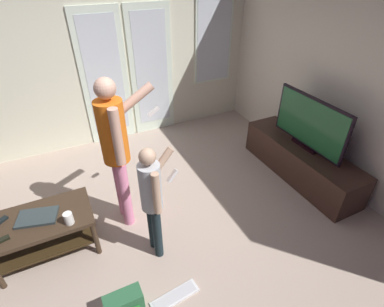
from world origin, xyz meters
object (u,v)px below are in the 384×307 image
at_px(tv_stand, 300,161).
at_px(laptop_closed, 37,217).
at_px(flat_screen_tv, 310,123).
at_px(person_child, 152,195).
at_px(loose_keyboard, 175,297).
at_px(cup_near_edge, 69,218).
at_px(coffee_table, 43,227).
at_px(person_adult, 116,143).
at_px(backpack, 125,305).

height_order(tv_stand, laptop_closed, laptop_closed).
distance_m(flat_screen_tv, person_child, 2.18).
bearing_deg(loose_keyboard, flat_screen_tv, 21.52).
xyz_separation_m(flat_screen_tv, loose_keyboard, (-2.20, -0.87, -0.79)).
relative_size(laptop_closed, cup_near_edge, 3.01).
xyz_separation_m(coffee_table, cup_near_edge, (0.25, -0.19, 0.18)).
distance_m(tv_stand, person_adult, 2.44).
bearing_deg(tv_stand, coffee_table, 177.13).
xyz_separation_m(flat_screen_tv, person_adult, (-2.30, 0.26, 0.20)).
relative_size(backpack, loose_keyboard, 0.69).
height_order(person_child, backpack, person_child).
distance_m(person_child, backpack, 0.92).
relative_size(loose_keyboard, cup_near_edge, 3.85).
relative_size(coffee_table, flat_screen_tv, 0.85).
relative_size(person_adult, person_child, 1.35).
bearing_deg(person_adult, cup_near_edge, -153.27).
bearing_deg(tv_stand, person_child, -171.84).
bearing_deg(laptop_closed, coffee_table, -17.50).
bearing_deg(person_child, loose_keyboard, -94.67).
bearing_deg(cup_near_edge, person_adult, 26.73).
distance_m(person_adult, cup_near_edge, 0.81).
distance_m(tv_stand, person_child, 2.24).
xyz_separation_m(coffee_table, laptop_closed, (-0.02, 0.01, 0.14)).
xyz_separation_m(loose_keyboard, cup_near_edge, (-0.68, 0.84, 0.50)).
bearing_deg(person_adult, coffee_table, -172.62).
bearing_deg(loose_keyboard, tv_stand, 21.42).
height_order(flat_screen_tv, loose_keyboard, flat_screen_tv).
xyz_separation_m(loose_keyboard, laptop_closed, (-0.95, 1.03, 0.46)).
distance_m(coffee_table, person_child, 1.16).
distance_m(coffee_table, loose_keyboard, 1.42).
bearing_deg(flat_screen_tv, person_adult, 173.52).
relative_size(tv_stand, backpack, 5.60).
bearing_deg(loose_keyboard, coffee_table, 132.33).
bearing_deg(backpack, loose_keyboard, -7.79).
height_order(coffee_table, cup_near_edge, cup_near_edge).
height_order(backpack, cup_near_edge, cup_near_edge).
relative_size(coffee_table, tv_stand, 0.53).
relative_size(flat_screen_tv, person_adult, 0.66).
xyz_separation_m(coffee_table, person_adult, (0.83, 0.11, 0.67)).
height_order(coffee_table, flat_screen_tv, flat_screen_tv).
height_order(person_child, loose_keyboard, person_child).
bearing_deg(person_child, flat_screen_tv, 8.27).
bearing_deg(cup_near_edge, laptop_closed, 143.79).
relative_size(person_adult, backpack, 5.33).
bearing_deg(coffee_table, cup_near_edge, -36.43).
xyz_separation_m(coffee_table, tv_stand, (3.14, -0.16, -0.10)).
bearing_deg(coffee_table, tv_stand, -2.87).
bearing_deg(person_adult, flat_screen_tv, -6.48).
relative_size(flat_screen_tv, backpack, 3.53).
bearing_deg(person_child, tv_stand, 8.16).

